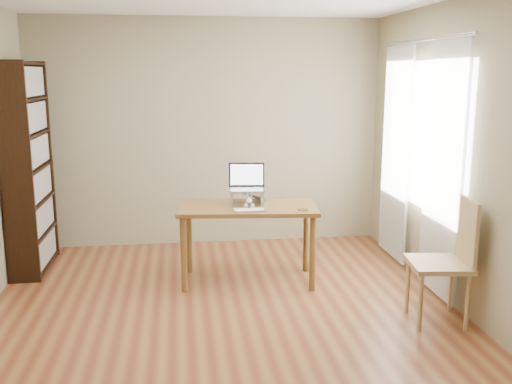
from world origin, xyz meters
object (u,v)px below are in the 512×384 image
(bookshelf, at_px, (28,168))
(laptop, at_px, (246,183))
(keyboard, at_px, (249,210))
(cat, at_px, (249,196))
(desk, at_px, (248,217))
(chair, at_px, (449,255))

(bookshelf, distance_m, laptop, 2.20)
(bookshelf, relative_size, keyboard, 7.20)
(laptop, distance_m, cat, 0.13)
(desk, xyz_separation_m, chair, (1.48, -1.11, -0.09))
(laptop, height_order, cat, laptop)
(keyboard, xyz_separation_m, cat, (0.04, 0.33, 0.06))
(laptop, bearing_deg, bookshelf, 172.31)
(laptop, distance_m, chair, 1.98)
(desk, relative_size, chair, 1.33)
(desk, xyz_separation_m, laptop, (0.00, 0.14, 0.30))
(keyboard, height_order, chair, chair)
(bookshelf, relative_size, desk, 1.54)
(desk, xyz_separation_m, cat, (0.02, 0.11, 0.18))
(bookshelf, bearing_deg, cat, -14.48)
(desk, bearing_deg, laptop, 96.18)
(bookshelf, xyz_separation_m, desk, (2.13, -0.67, -0.41))
(bookshelf, height_order, chair, bookshelf)
(laptop, bearing_deg, cat, -45.45)
(bookshelf, bearing_deg, chair, -26.19)
(keyboard, bearing_deg, bookshelf, 155.91)
(bookshelf, distance_m, cat, 2.24)
(desk, distance_m, cat, 0.21)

